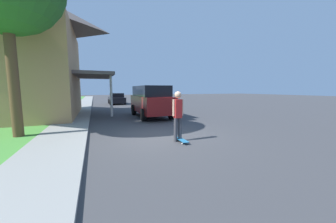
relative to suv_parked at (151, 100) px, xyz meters
The scene contains 6 objects.
ground_plane 5.55m from the suv_parked, 102.56° to the right, with size 120.00×120.00×0.00m, color #3D3D3F.
sidewalk 4.95m from the suv_parked, behind, with size 1.80×80.00×0.10m.
suv_parked is the anchor object (origin of this frame).
car_down_street 12.57m from the suv_parked, 94.14° to the left, with size 1.94×4.24×1.39m.
skateboarder 6.28m from the suv_parked, 97.44° to the right, with size 0.41×0.24×1.80m.
skateboard 6.52m from the suv_parked, 96.55° to the right, with size 0.23×0.78×0.10m.
Camera 1 is at (-2.37, -6.93, 1.87)m, focal length 20.00 mm.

